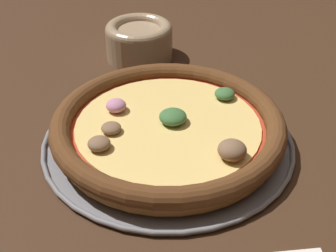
% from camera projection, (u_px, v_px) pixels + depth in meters
% --- Properties ---
extents(ground_plane, '(3.00, 3.00, 0.00)m').
position_uv_depth(ground_plane, '(168.00, 143.00, 0.55)').
color(ground_plane, '#3D2616').
extents(pizza_tray, '(0.29, 0.29, 0.01)m').
position_uv_depth(pizza_tray, '(168.00, 141.00, 0.55)').
color(pizza_tray, gray).
rests_on(pizza_tray, ground_plane).
extents(pizza, '(0.27, 0.27, 0.04)m').
position_uv_depth(pizza, '(168.00, 127.00, 0.53)').
color(pizza, '#A86B33').
rests_on(pizza, pizza_tray).
extents(bowl_near, '(0.10, 0.10, 0.06)m').
position_uv_depth(bowl_near, '(139.00, 40.00, 0.71)').
color(bowl_near, '#9E8466').
rests_on(bowl_near, ground_plane).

